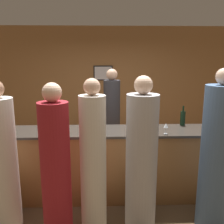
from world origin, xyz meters
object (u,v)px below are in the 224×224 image
guest_0 (56,167)px  guest_1 (93,161)px  guest_3 (2,163)px  wine_bottle_0 (183,118)px  guest_4 (217,158)px  bartender (112,125)px  guest_2 (141,159)px

guest_0 → guest_1: size_ratio=0.98×
guest_3 → wine_bottle_0: size_ratio=6.04×
guest_4 → wine_bottle_0: bearing=96.5°
guest_4 → wine_bottle_0: (-0.11, 1.00, 0.25)m
bartender → guest_4: guest_4 is taller
bartender → guest_0: size_ratio=1.04×
guest_0 → wine_bottle_0: bearing=30.5°
guest_0 → bartender: bearing=66.7°
guest_1 → guest_4: (1.48, -0.04, 0.04)m
bartender → guest_0: bartender is taller
guest_0 → guest_1: (0.43, 0.09, 0.02)m
guest_2 → guest_4: 0.90m
guest_0 → wine_bottle_0: guest_0 is taller
guest_2 → wine_bottle_0: (0.78, 0.92, 0.30)m
guest_0 → guest_4: guest_4 is taller
guest_1 → guest_2: (0.59, 0.04, -0.00)m
bartender → guest_4: bearing=127.5°
bartender → wine_bottle_0: 1.26m
guest_2 → guest_4: (0.90, -0.08, 0.04)m
guest_1 → guest_3: bearing=178.0°
wine_bottle_0 → guest_3: bearing=-159.5°
guest_0 → guest_2: size_ratio=0.97×
guest_1 → guest_2: 0.59m
guest_0 → guest_4: size_ratio=0.92×
guest_3 → wine_bottle_0: guest_3 is taller
guest_2 → wine_bottle_0: size_ratio=6.17×
bartender → guest_3: (-1.37, -1.50, -0.05)m
guest_2 → guest_4: bearing=-5.1°
guest_1 → guest_4: guest_4 is taller
guest_1 → guest_4: bearing=-1.4°
guest_1 → guest_2: size_ratio=0.99×
bartender → guest_3: bearing=47.5°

